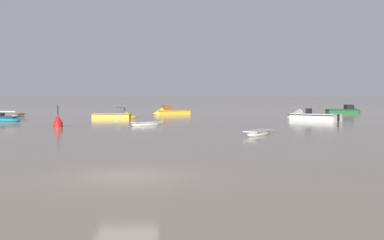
{
  "coord_description": "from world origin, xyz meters",
  "views": [
    {
      "loc": [
        2.48,
        -19.22,
        3.37
      ],
      "look_at": [
        2.94,
        29.07,
        0.61
      ],
      "focal_mm": 44.7,
      "sensor_mm": 36.0,
      "label": 1
    }
  ],
  "objects_px": {
    "rowboat_moored_5": "(18,115)",
    "motorboat_moored_4": "(118,116)",
    "motorboat_moored_3": "(347,111)",
    "rowboat_moored_6": "(259,133)",
    "rowboat_moored_2": "(146,124)",
    "motorboat_moored_2": "(168,113)",
    "sailboat_moored_2": "(0,119)",
    "motorboat_moored_0": "(308,118)",
    "channel_buoy": "(58,122)"
  },
  "relations": [
    {
      "from": "motorboat_moored_2",
      "to": "rowboat_moored_5",
      "type": "distance_m",
      "value": 21.76
    },
    {
      "from": "motorboat_moored_0",
      "to": "channel_buoy",
      "type": "xyz_separation_m",
      "value": [
        -27.46,
        -11.26,
        0.14
      ]
    },
    {
      "from": "rowboat_moored_5",
      "to": "motorboat_moored_4",
      "type": "xyz_separation_m",
      "value": [
        15.07,
        -5.95,
        0.18
      ]
    },
    {
      "from": "rowboat_moored_5",
      "to": "sailboat_moored_2",
      "type": "distance_m",
      "value": 11.82
    },
    {
      "from": "rowboat_moored_5",
      "to": "motorboat_moored_4",
      "type": "distance_m",
      "value": 16.2
    },
    {
      "from": "motorboat_moored_2",
      "to": "motorboat_moored_0",
      "type": "bearing_deg",
      "value": 119.07
    },
    {
      "from": "channel_buoy",
      "to": "motorboat_moored_2",
      "type": "bearing_deg",
      "value": 69.8
    },
    {
      "from": "rowboat_moored_2",
      "to": "motorboat_moored_3",
      "type": "bearing_deg",
      "value": -173.18
    },
    {
      "from": "rowboat_moored_2",
      "to": "sailboat_moored_2",
      "type": "xyz_separation_m",
      "value": [
        -17.93,
        7.38,
        0.11
      ]
    },
    {
      "from": "rowboat_moored_6",
      "to": "motorboat_moored_4",
      "type": "distance_m",
      "value": 28.5
    },
    {
      "from": "motorboat_moored_0",
      "to": "rowboat_moored_6",
      "type": "height_order",
      "value": "motorboat_moored_0"
    },
    {
      "from": "motorboat_moored_3",
      "to": "rowboat_moored_6",
      "type": "height_order",
      "value": "motorboat_moored_3"
    },
    {
      "from": "rowboat_moored_5",
      "to": "rowboat_moored_2",
      "type": "bearing_deg",
      "value": 48.23
    },
    {
      "from": "rowboat_moored_5",
      "to": "sailboat_moored_2",
      "type": "height_order",
      "value": "sailboat_moored_2"
    },
    {
      "from": "motorboat_moored_2",
      "to": "channel_buoy",
      "type": "distance_m",
      "value": 28.22
    },
    {
      "from": "motorboat_moored_0",
      "to": "motorboat_moored_2",
      "type": "bearing_deg",
      "value": 0.25
    },
    {
      "from": "motorboat_moored_2",
      "to": "rowboat_moored_6",
      "type": "relative_size",
      "value": 1.65
    },
    {
      "from": "motorboat_moored_2",
      "to": "rowboat_moored_6",
      "type": "xyz_separation_m",
      "value": [
        8.66,
        -35.61,
        -0.18
      ]
    },
    {
      "from": "rowboat_moored_5",
      "to": "motorboat_moored_2",
      "type": "bearing_deg",
      "value": 106.01
    },
    {
      "from": "rowboat_moored_2",
      "to": "motorboat_moored_3",
      "type": "relative_size",
      "value": 0.59
    },
    {
      "from": "rowboat_moored_2",
      "to": "rowboat_moored_5",
      "type": "distance_m",
      "value": 27.51
    },
    {
      "from": "rowboat_moored_6",
      "to": "rowboat_moored_2",
      "type": "bearing_deg",
      "value": -106.89
    },
    {
      "from": "motorboat_moored_4",
      "to": "motorboat_moored_2",
      "type": "bearing_deg",
      "value": 60.1
    },
    {
      "from": "motorboat_moored_2",
      "to": "sailboat_moored_2",
      "type": "relative_size",
      "value": 1.01
    },
    {
      "from": "motorboat_moored_0",
      "to": "channel_buoy",
      "type": "bearing_deg",
      "value": 63.24
    },
    {
      "from": "motorboat_moored_0",
      "to": "rowboat_moored_2",
      "type": "xyz_separation_m",
      "value": [
        -18.97,
        -9.07,
        -0.17
      ]
    },
    {
      "from": "rowboat_moored_5",
      "to": "channel_buoy",
      "type": "height_order",
      "value": "channel_buoy"
    },
    {
      "from": "rowboat_moored_2",
      "to": "motorboat_moored_2",
      "type": "bearing_deg",
      "value": -129.29
    },
    {
      "from": "motorboat_moored_2",
      "to": "rowboat_moored_5",
      "type": "bearing_deg",
      "value": -6.28
    },
    {
      "from": "rowboat_moored_6",
      "to": "sailboat_moored_2",
      "type": "relative_size",
      "value": 0.61
    },
    {
      "from": "rowboat_moored_2",
      "to": "motorboat_moored_4",
      "type": "relative_size",
      "value": 0.6
    },
    {
      "from": "channel_buoy",
      "to": "rowboat_moored_5",
      "type": "bearing_deg",
      "value": 118.16
    },
    {
      "from": "motorboat_moored_0",
      "to": "channel_buoy",
      "type": "relative_size",
      "value": 2.87
    },
    {
      "from": "motorboat_moored_3",
      "to": "rowboat_moored_6",
      "type": "relative_size",
      "value": 1.58
    },
    {
      "from": "sailboat_moored_2",
      "to": "motorboat_moored_4",
      "type": "height_order",
      "value": "sailboat_moored_2"
    },
    {
      "from": "motorboat_moored_2",
      "to": "sailboat_moored_2",
      "type": "height_order",
      "value": "sailboat_moored_2"
    },
    {
      "from": "motorboat_moored_2",
      "to": "rowboat_moored_6",
      "type": "bearing_deg",
      "value": 83.43
    },
    {
      "from": "motorboat_moored_0",
      "to": "motorboat_moored_3",
      "type": "xyz_separation_m",
      "value": [
        11.37,
        19.36,
        0.01
      ]
    },
    {
      "from": "motorboat_moored_4",
      "to": "rowboat_moored_5",
      "type": "bearing_deg",
      "value": 156.94
    },
    {
      "from": "motorboat_moored_4",
      "to": "rowboat_moored_2",
      "type": "bearing_deg",
      "value": -71.43
    },
    {
      "from": "channel_buoy",
      "to": "sailboat_moored_2",
      "type": "bearing_deg",
      "value": 134.63
    },
    {
      "from": "motorboat_moored_0",
      "to": "rowboat_moored_2",
      "type": "distance_m",
      "value": 21.03
    },
    {
      "from": "motorboat_moored_0",
      "to": "motorboat_moored_3",
      "type": "distance_m",
      "value": 22.45
    },
    {
      "from": "rowboat_moored_2",
      "to": "sailboat_moored_2",
      "type": "bearing_deg",
      "value": -58.69
    },
    {
      "from": "motorboat_moored_0",
      "to": "rowboat_moored_2",
      "type": "height_order",
      "value": "motorboat_moored_0"
    },
    {
      "from": "motorboat_moored_3",
      "to": "channel_buoy",
      "type": "relative_size",
      "value": 2.53
    },
    {
      "from": "rowboat_moored_6",
      "to": "sailboat_moored_2",
      "type": "height_order",
      "value": "sailboat_moored_2"
    },
    {
      "from": "motorboat_moored_4",
      "to": "channel_buoy",
      "type": "distance_m",
      "value": 15.73
    },
    {
      "from": "motorboat_moored_3",
      "to": "sailboat_moored_2",
      "type": "distance_m",
      "value": 52.66
    },
    {
      "from": "motorboat_moored_3",
      "to": "sailboat_moored_2",
      "type": "height_order",
      "value": "sailboat_moored_2"
    }
  ]
}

